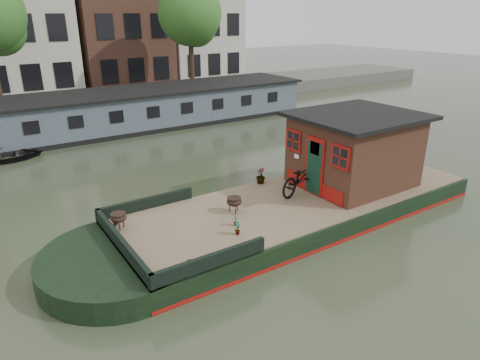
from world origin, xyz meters
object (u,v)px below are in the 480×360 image
brazier_front (234,205)px  potted_plant_a (237,228)px  cabin (354,149)px  brazier_rear (119,221)px  bicycle (301,177)px  dinghy (3,153)px

brazier_front → potted_plant_a: bearing=-119.1°
cabin → potted_plant_a: size_ratio=9.79×
brazier_rear → bicycle: bearing=-7.5°
bicycle → potted_plant_a: 3.56m
bicycle → brazier_rear: size_ratio=4.41×
cabin → bicycle: cabin is taller
bicycle → dinghy: size_ratio=0.63×
bicycle → brazier_rear: 5.86m
cabin → bicycle: (-1.99, 0.35, -0.69)m
bicycle → brazier_rear: bicycle is taller
brazier_front → dinghy: bearing=113.6°
bicycle → brazier_front: bearing=76.3°
cabin → brazier_front: bearing=176.8°
cabin → brazier_front: 4.74m
cabin → brazier_front: (-4.62, 0.26, -0.99)m
cabin → dinghy: bearing=129.7°
potted_plant_a → brazier_rear: (-2.49, 2.05, 0.03)m
dinghy → brazier_rear: bearing=-165.7°
cabin → brazier_front: size_ratio=8.49×
cabin → brazier_front: cabin is taller
bicycle → dinghy: bicycle is taller
bicycle → brazier_front: 2.66m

